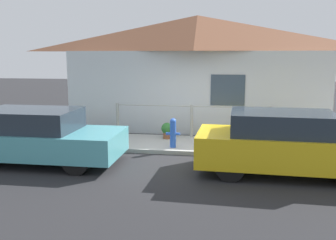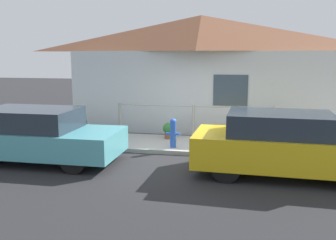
% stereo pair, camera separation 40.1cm
% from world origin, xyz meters
% --- Properties ---
extents(ground_plane, '(60.00, 60.00, 0.00)m').
position_xyz_m(ground_plane, '(0.00, 0.00, 0.00)').
color(ground_plane, '#262628').
extents(sidewalk, '(24.00, 1.97, 0.11)m').
position_xyz_m(sidewalk, '(0.00, 0.99, 0.06)').
color(sidewalk, '#9E9E99').
rests_on(sidewalk, ground_plane).
extents(house, '(9.18, 2.23, 4.02)m').
position_xyz_m(house, '(0.00, 3.57, 3.19)').
color(house, silver).
rests_on(house, ground_plane).
extents(fence, '(4.90, 0.10, 1.02)m').
position_xyz_m(fence, '(0.00, 1.82, 0.68)').
color(fence, '#999993').
rests_on(fence, sidewalk).
extents(car_left, '(4.20, 1.78, 1.35)m').
position_xyz_m(car_left, '(-3.60, -1.25, 0.68)').
color(car_left, teal).
rests_on(car_left, ground_plane).
extents(car_right, '(4.12, 1.86, 1.42)m').
position_xyz_m(car_right, '(2.42, -1.25, 0.72)').
color(car_right, gold).
rests_on(car_right, ground_plane).
extents(fire_hydrant, '(0.39, 0.18, 0.82)m').
position_xyz_m(fire_hydrant, '(-0.39, 0.40, 0.54)').
color(fire_hydrant, blue).
rests_on(fire_hydrant, sidewalk).
extents(potted_plant_near_hydrant, '(0.36, 0.36, 0.49)m').
position_xyz_m(potted_plant_near_hydrant, '(-0.72, 1.47, 0.38)').
color(potted_plant_near_hydrant, brown).
rests_on(potted_plant_near_hydrant, sidewalk).
extents(potted_plant_by_fence, '(0.59, 0.59, 0.67)m').
position_xyz_m(potted_plant_by_fence, '(-3.70, 1.45, 0.46)').
color(potted_plant_by_fence, '#9E5638').
rests_on(potted_plant_by_fence, sidewalk).
extents(potted_plant_corner, '(0.42, 0.42, 0.56)m').
position_xyz_m(potted_plant_corner, '(1.96, 1.31, 0.43)').
color(potted_plant_corner, brown).
rests_on(potted_plant_corner, sidewalk).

